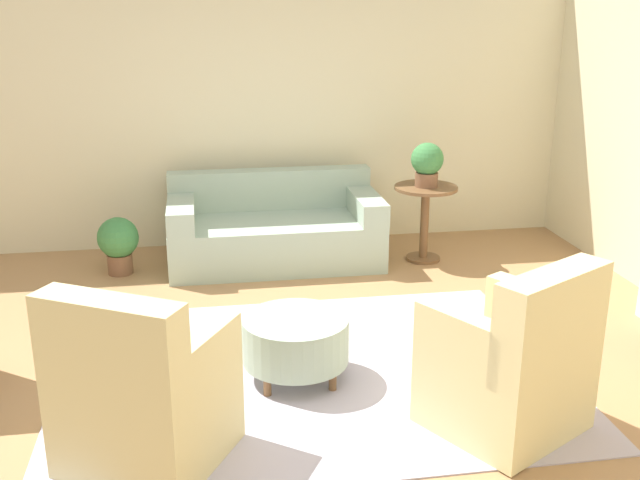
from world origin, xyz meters
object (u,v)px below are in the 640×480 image
Objects in this scene: side_table at (425,210)px; potted_plant_on_side_table at (427,163)px; armchair_right at (514,366)px; ottoman_table at (296,340)px; potted_plant_floor at (118,242)px; armchair_left at (141,396)px; couch at (275,231)px.

potted_plant_on_side_table reaches higher than side_table.
armchair_right reaches higher than ottoman_table.
potted_plant_on_side_table is 2.89m from potted_plant_floor.
armchair_left is 1.00× the size of armchair_right.
ottoman_table is at bearing -59.50° from potted_plant_floor.
potted_plant_floor reaches higher than ottoman_table.
armchair_left is at bearing -138.82° from ottoman_table.
potted_plant_floor is at bearing 120.50° from ottoman_table.
potted_plant_on_side_table reaches higher than ottoman_table.
ottoman_table is at bearing -92.74° from couch.
armchair_left reaches higher than ottoman_table.
ottoman_table is 2.62m from side_table.
potted_plant_floor is at bearing -175.20° from couch.
armchair_left is (-1.03, -3.14, 0.10)m from couch.
potted_plant_on_side_table reaches higher than armchair_left.
armchair_left is 3.81m from side_table.
couch is 1.89× the size of armchair_left.
potted_plant_on_side_table reaches higher than couch.
armchair_right is at bearing 0.00° from armchair_left.
side_table is 1.77× the size of potted_plant_on_side_table.
armchair_left is at bearing -129.54° from side_table.
ottoman_table is 2.58m from potted_plant_floor.
couch is 2.34m from ottoman_table.
ottoman_table is (0.92, 0.80, -0.12)m from armchair_left.
potted_plant_on_side_table is at bearing 50.46° from armchair_left.
side_table is (0.38, 2.94, 0.10)m from armchair_right.
potted_plant_on_side_table is at bearing 54.77° from ottoman_table.
side_table is (2.43, 2.94, 0.10)m from armchair_left.
armchair_right is 2.54× the size of potted_plant_on_side_table.
potted_plant_floor is (-2.44, 3.02, -0.10)m from armchair_right.
potted_plant_floor is at bearing 97.36° from armchair_left.
couch is 1.42m from side_table.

